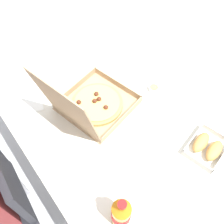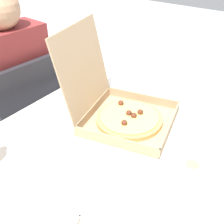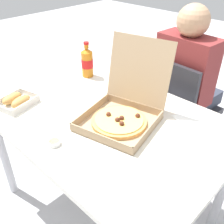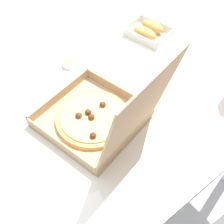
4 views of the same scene
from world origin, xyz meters
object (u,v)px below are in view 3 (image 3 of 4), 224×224
bread_side_box (17,101)px  paper_menu (197,123)px  diner_person (188,77)px  cola_bottle (87,62)px  pizza_box_open (123,111)px  chair (179,107)px  dipping_sauce_cup (55,143)px

bread_side_box → paper_menu: size_ratio=1.05×
diner_person → cola_bottle: 0.67m
diner_person → bread_side_box: diner_person is taller
pizza_box_open → chair: bearing=93.5°
bread_side_box → paper_menu: bearing=33.7°
cola_bottle → chair: bearing=41.5°
chair → cola_bottle: (-0.46, -0.41, 0.32)m
bread_side_box → paper_menu: bread_side_box is taller
diner_person → dipping_sauce_cup: (-0.05, -1.02, 0.03)m
diner_person → pizza_box_open: size_ratio=2.50×
chair → cola_bottle: cola_bottle is taller
dipping_sauce_cup → paper_menu: bearing=57.6°
diner_person → dipping_sauce_cup: diner_person is taller
diner_person → cola_bottle: bearing=-135.0°
pizza_box_open → cola_bottle: size_ratio=2.06×
pizza_box_open → bread_side_box: size_ratio=2.10×
pizza_box_open → paper_menu: 0.37m
cola_bottle → diner_person: bearing=45.0°
diner_person → pizza_box_open: bearing=-87.2°
pizza_box_open → dipping_sauce_cup: bearing=-104.3°
chair → bread_side_box: bearing=-116.9°
bread_side_box → paper_menu: 0.93m
chair → dipping_sauce_cup: bearing=-92.8°
chair → bread_side_box: chair is taller
pizza_box_open → paper_menu: (0.28, 0.23, -0.05)m
pizza_box_open → cola_bottle: bearing=156.5°
cola_bottle → dipping_sauce_cup: cola_bottle is taller
chair → paper_menu: 0.55m
pizza_box_open → paper_menu: pizza_box_open is taller
chair → paper_menu: (0.31, -0.39, 0.22)m
chair → diner_person: 0.21m
bread_side_box → dipping_sauce_cup: bearing=-7.2°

